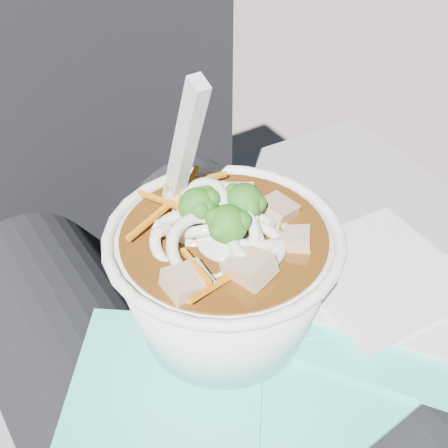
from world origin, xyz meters
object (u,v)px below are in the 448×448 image
stone_ledge (158,438)px  plastic_bag (293,325)px  lap (212,383)px  person_body (162,300)px  udon_bowl (223,270)px

stone_ledge → plastic_bag: plastic_bag is taller
stone_ledge → lap: lap is taller
person_body → plastic_bag: bearing=-66.8°
lap → person_body: 0.10m
person_body → udon_bowl: 0.16m
person_body → plastic_bag: person_body is taller
plastic_bag → udon_bowl: 0.09m
lap → udon_bowl: udon_bowl is taller
udon_bowl → lap: bearing=115.1°
stone_ledge → lap: 0.34m
person_body → udon_bowl: size_ratio=4.68×
udon_bowl → person_body: bearing=92.8°
plastic_bag → stone_ledge: bearing=106.5°
lap → plastic_bag: 0.10m
lap → udon_bowl: size_ratio=2.25×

